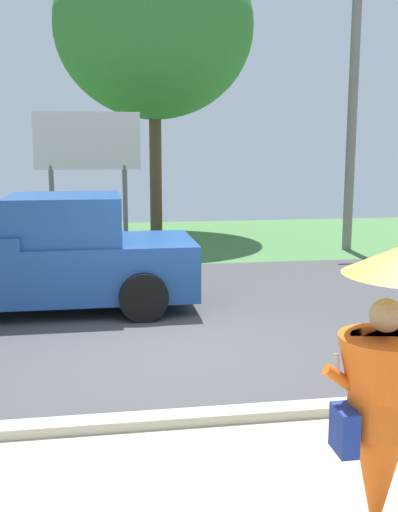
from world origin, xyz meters
TOP-DOWN VIEW (x-y plane):
  - ground_plane at (0.00, 2.95)m, footprint 40.00×22.00m
  - monk_pedestrian at (0.87, -3.97)m, footprint 1.03×0.91m
  - pickup_truck at (-2.02, 2.58)m, footprint 5.20×2.28m
  - utility_pole at (5.36, 7.36)m, footprint 1.80×0.24m
  - roadside_billboard at (-1.27, 7.88)m, footprint 2.60×0.12m
  - tree_left_far at (0.65, 10.62)m, footprint 5.69×5.69m

SIDE VIEW (x-z plane):
  - ground_plane at x=0.00m, z-range -0.15..0.05m
  - pickup_truck at x=-2.02m, z-range -0.07..1.81m
  - monk_pedestrian at x=0.87m, z-range 0.00..2.13m
  - roadside_billboard at x=-1.27m, z-range 0.80..4.30m
  - utility_pole at x=5.36m, z-range 0.18..7.49m
  - tree_left_far at x=0.65m, z-range 1.71..10.32m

